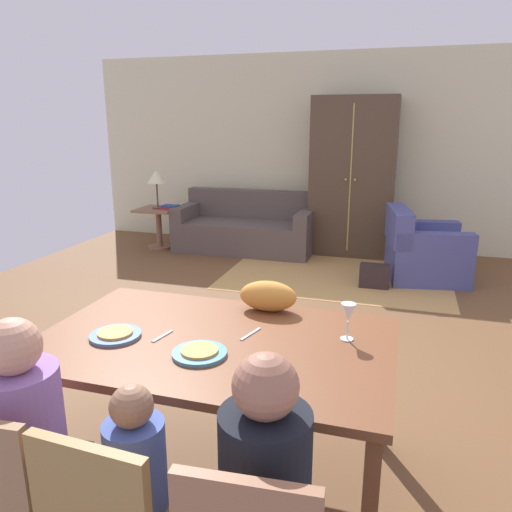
# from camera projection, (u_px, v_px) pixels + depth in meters

# --- Properties ---
(ground_plane) EXTENTS (7.09, 6.50, 0.02)m
(ground_plane) POSITION_uv_depth(u_px,v_px,m) (264.00, 333.00, 4.30)
(ground_plane) COLOR brown
(back_wall) EXTENTS (7.09, 0.10, 2.70)m
(back_wall) POSITION_uv_depth(u_px,v_px,m) (328.00, 152.00, 6.99)
(back_wall) COLOR beige
(back_wall) RESTS_ON ground_plane
(dining_table) EXTENTS (1.72, 1.07, 0.76)m
(dining_table) POSITION_uv_depth(u_px,v_px,m) (215.00, 351.00, 2.41)
(dining_table) COLOR brown
(dining_table) RESTS_ON ground_plane
(plate_near_man) EXTENTS (0.25, 0.25, 0.02)m
(plate_near_man) POSITION_uv_depth(u_px,v_px,m) (115.00, 335.00, 2.41)
(plate_near_man) COLOR #4E6F9B
(plate_near_man) RESTS_ON dining_table
(pizza_near_man) EXTENTS (0.17, 0.17, 0.01)m
(pizza_near_man) POSITION_uv_depth(u_px,v_px,m) (115.00, 332.00, 2.40)
(pizza_near_man) COLOR #E59440
(pizza_near_man) RESTS_ON plate_near_man
(plate_near_child) EXTENTS (0.25, 0.25, 0.02)m
(plate_near_child) POSITION_uv_depth(u_px,v_px,m) (200.00, 353.00, 2.22)
(plate_near_child) COLOR teal
(plate_near_child) RESTS_ON dining_table
(pizza_near_child) EXTENTS (0.17, 0.17, 0.01)m
(pizza_near_child) POSITION_uv_depth(u_px,v_px,m) (199.00, 350.00, 2.21)
(pizza_near_child) COLOR gold
(pizza_near_child) RESTS_ON plate_near_child
(wine_glass) EXTENTS (0.07, 0.07, 0.19)m
(wine_glass) POSITION_uv_depth(u_px,v_px,m) (348.00, 314.00, 2.35)
(wine_glass) COLOR silver
(wine_glass) RESTS_ON dining_table
(fork) EXTENTS (0.05, 0.15, 0.01)m
(fork) POSITION_uv_depth(u_px,v_px,m) (162.00, 336.00, 2.41)
(fork) COLOR silver
(fork) RESTS_ON dining_table
(knife) EXTENTS (0.06, 0.17, 0.01)m
(knife) POSITION_uv_depth(u_px,v_px,m) (251.00, 334.00, 2.44)
(knife) COLOR silver
(knife) RESTS_ON dining_table
(dining_chair_man) EXTENTS (0.46, 0.46, 0.87)m
(dining_chair_man) POSITION_uv_depth(u_px,v_px,m) (3.00, 494.00, 1.76)
(dining_chair_man) COLOR #8C6543
(dining_chair_man) RESTS_ON ground_plane
(person_man) EXTENTS (0.30, 0.41, 1.11)m
(person_man) POSITION_uv_depth(u_px,v_px,m) (34.00, 457.00, 1.92)
(person_man) COLOR #392B50
(person_man) RESTS_ON ground_plane
(person_child) EXTENTS (0.22, 0.29, 0.92)m
(person_child) POSITION_uv_depth(u_px,v_px,m) (144.00, 502.00, 1.80)
(person_child) COLOR #312C43
(person_child) RESTS_ON ground_plane
(person_woman) EXTENTS (0.30, 0.41, 1.11)m
(person_woman) POSITION_uv_depth(u_px,v_px,m) (267.00, 511.00, 1.66)
(person_woman) COLOR #273945
(person_woman) RESTS_ON ground_plane
(cat) EXTENTS (0.33, 0.18, 0.17)m
(cat) POSITION_uv_depth(u_px,v_px,m) (268.00, 296.00, 2.73)
(cat) COLOR orange
(cat) RESTS_ON dining_table
(area_rug) EXTENTS (2.60, 1.80, 0.01)m
(area_rug) POSITION_uv_depth(u_px,v_px,m) (337.00, 275.00, 5.86)
(area_rug) COLOR tan
(area_rug) RESTS_ON ground_plane
(couch) EXTENTS (1.92, 0.86, 0.82)m
(couch) POSITION_uv_depth(u_px,v_px,m) (246.00, 229.00, 6.97)
(couch) COLOR #564944
(couch) RESTS_ON ground_plane
(armchair) EXTENTS (0.99, 0.98, 0.82)m
(armchair) POSITION_uv_depth(u_px,v_px,m) (422.00, 252.00, 5.69)
(armchair) COLOR #474B87
(armchair) RESTS_ON ground_plane
(armoire) EXTENTS (1.10, 0.59, 2.10)m
(armoire) POSITION_uv_depth(u_px,v_px,m) (353.00, 177.00, 6.59)
(armoire) COLOR #4C3929
(armoire) RESTS_ON ground_plane
(side_table) EXTENTS (0.56, 0.56, 0.58)m
(side_table) POSITION_uv_depth(u_px,v_px,m) (159.00, 222.00, 7.05)
(side_table) COLOR brown
(side_table) RESTS_ON ground_plane
(table_lamp) EXTENTS (0.26, 0.26, 0.54)m
(table_lamp) POSITION_uv_depth(u_px,v_px,m) (156.00, 178.00, 6.89)
(table_lamp) COLOR #4E3C39
(table_lamp) RESTS_ON side_table
(book_lower) EXTENTS (0.22, 0.16, 0.03)m
(book_lower) POSITION_uv_depth(u_px,v_px,m) (168.00, 208.00, 6.94)
(book_lower) COLOR maroon
(book_lower) RESTS_ON side_table
(book_upper) EXTENTS (0.22, 0.16, 0.03)m
(book_upper) POSITION_uv_depth(u_px,v_px,m) (170.00, 206.00, 6.94)
(book_upper) COLOR navy
(book_upper) RESTS_ON book_lower
(handbag) EXTENTS (0.32, 0.16, 0.26)m
(handbag) POSITION_uv_depth(u_px,v_px,m) (374.00, 276.00, 5.42)
(handbag) COLOR #2E2224
(handbag) RESTS_ON ground_plane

